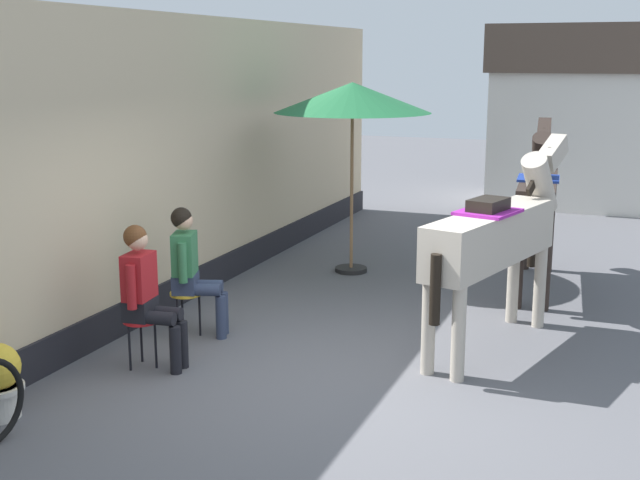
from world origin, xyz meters
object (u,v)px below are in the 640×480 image
at_px(seated_visitor_near, 146,289).
at_px(cafe_parasol, 352,99).
at_px(seated_visitor_far, 191,265).
at_px(saddled_horse_far, 538,197).
at_px(saddled_horse_near, 497,235).

distance_m(seated_visitor_near, cafe_parasol, 4.48).
relative_size(seated_visitor_far, saddled_horse_far, 0.46).
height_order(seated_visitor_near, saddled_horse_near, saddled_horse_near).
bearing_deg(saddled_horse_near, saddled_horse_far, 87.88).
bearing_deg(cafe_parasol, saddled_horse_near, -44.48).
xyz_separation_m(saddled_horse_far, cafe_parasol, (-2.44, -0.20, 1.20)).
height_order(seated_visitor_near, cafe_parasol, cafe_parasol).
xyz_separation_m(seated_visitor_far, saddled_horse_far, (3.12, 3.37, 0.38)).
height_order(seated_visitor_near, saddled_horse_far, saddled_horse_far).
relative_size(seated_visitor_near, seated_visitor_far, 1.00).
bearing_deg(seated_visitor_near, saddled_horse_far, 54.96).
height_order(saddled_horse_near, saddled_horse_far, same).
height_order(saddled_horse_near, cafe_parasol, cafe_parasol).
distance_m(seated_visitor_far, saddled_horse_far, 4.61).
bearing_deg(saddled_horse_far, cafe_parasol, -175.34).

